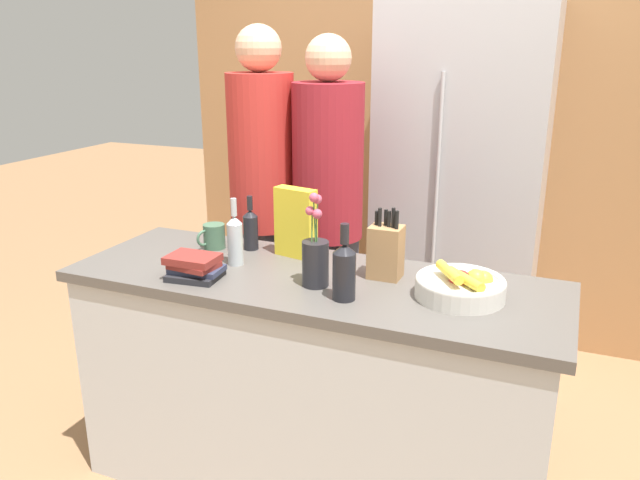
{
  "coord_description": "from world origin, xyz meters",
  "views": [
    {
      "loc": [
        0.86,
        -1.99,
        1.74
      ],
      "look_at": [
        0.0,
        0.08,
        1.03
      ],
      "focal_mm": 35.0,
      "sensor_mm": 36.0,
      "label": 1
    }
  ],
  "objects_px": {
    "cereal_box": "(296,223)",
    "bottle_wine": "(251,228)",
    "knife_block": "(386,251)",
    "flower_vase": "(315,258)",
    "fruit_bowl": "(461,286)",
    "person_at_sink": "(263,194)",
    "person_in_blue": "(328,205)",
    "bottle_vinegar": "(235,239)",
    "book_stack": "(195,267)",
    "refrigerator": "(460,190)",
    "bottle_oil": "(344,270)",
    "coffee_mug": "(214,236)"
  },
  "relations": [
    {
      "from": "person_at_sink",
      "to": "person_in_blue",
      "type": "distance_m",
      "value": 0.33
    },
    {
      "from": "person_in_blue",
      "to": "refrigerator",
      "type": "bearing_deg",
      "value": 56.52
    },
    {
      "from": "fruit_bowl",
      "to": "flower_vase",
      "type": "bearing_deg",
      "value": -170.4
    },
    {
      "from": "person_at_sink",
      "to": "person_in_blue",
      "type": "bearing_deg",
      "value": 33.43
    },
    {
      "from": "fruit_bowl",
      "to": "flower_vase",
      "type": "xyz_separation_m",
      "value": [
        -0.5,
        -0.08,
        0.06
      ]
    },
    {
      "from": "coffee_mug",
      "to": "bottle_oil",
      "type": "xyz_separation_m",
      "value": [
        0.7,
        -0.3,
        0.05
      ]
    },
    {
      "from": "person_in_blue",
      "to": "fruit_bowl",
      "type": "bearing_deg",
      "value": -38.91
    },
    {
      "from": "book_stack",
      "to": "person_in_blue",
      "type": "relative_size",
      "value": 0.11
    },
    {
      "from": "flower_vase",
      "to": "cereal_box",
      "type": "relative_size",
      "value": 1.21
    },
    {
      "from": "book_stack",
      "to": "bottle_wine",
      "type": "height_order",
      "value": "bottle_wine"
    },
    {
      "from": "bottle_wine",
      "to": "book_stack",
      "type": "bearing_deg",
      "value": -94.27
    },
    {
      "from": "fruit_bowl",
      "to": "cereal_box",
      "type": "height_order",
      "value": "cereal_box"
    },
    {
      "from": "flower_vase",
      "to": "bottle_vinegar",
      "type": "height_order",
      "value": "flower_vase"
    },
    {
      "from": "refrigerator",
      "to": "person_in_blue",
      "type": "bearing_deg",
      "value": -125.06
    },
    {
      "from": "knife_block",
      "to": "coffee_mug",
      "type": "bearing_deg",
      "value": 176.27
    },
    {
      "from": "cereal_box",
      "to": "bottle_oil",
      "type": "bearing_deg",
      "value": -45.46
    },
    {
      "from": "bottle_oil",
      "to": "bottle_vinegar",
      "type": "height_order",
      "value": "same"
    },
    {
      "from": "fruit_bowl",
      "to": "flower_vase",
      "type": "height_order",
      "value": "flower_vase"
    },
    {
      "from": "refrigerator",
      "to": "person_at_sink",
      "type": "height_order",
      "value": "refrigerator"
    },
    {
      "from": "fruit_bowl",
      "to": "bottle_vinegar",
      "type": "xyz_separation_m",
      "value": [
        -0.88,
        0.0,
        0.06
      ]
    },
    {
      "from": "knife_block",
      "to": "person_in_blue",
      "type": "relative_size",
      "value": 0.15
    },
    {
      "from": "coffee_mug",
      "to": "person_in_blue",
      "type": "xyz_separation_m",
      "value": [
        0.32,
        0.5,
        0.05
      ]
    },
    {
      "from": "fruit_bowl",
      "to": "coffee_mug",
      "type": "xyz_separation_m",
      "value": [
        -1.06,
        0.14,
        0.01
      ]
    },
    {
      "from": "refrigerator",
      "to": "cereal_box",
      "type": "relative_size",
      "value": 6.89
    },
    {
      "from": "cereal_box",
      "to": "coffee_mug",
      "type": "bearing_deg",
      "value": -173.95
    },
    {
      "from": "book_stack",
      "to": "bottle_wine",
      "type": "xyz_separation_m",
      "value": [
        0.03,
        0.38,
        0.05
      ]
    },
    {
      "from": "fruit_bowl",
      "to": "coffee_mug",
      "type": "height_order",
      "value": "fruit_bowl"
    },
    {
      "from": "cereal_box",
      "to": "bottle_wine",
      "type": "distance_m",
      "value": 0.22
    },
    {
      "from": "cereal_box",
      "to": "fruit_bowl",
      "type": "bearing_deg",
      "value": -14.27
    },
    {
      "from": "bottle_vinegar",
      "to": "bottle_wine",
      "type": "bearing_deg",
      "value": 100.44
    },
    {
      "from": "coffee_mug",
      "to": "bottle_vinegar",
      "type": "distance_m",
      "value": 0.24
    },
    {
      "from": "person_at_sink",
      "to": "person_in_blue",
      "type": "relative_size",
      "value": 1.02
    },
    {
      "from": "bottle_oil",
      "to": "bottle_vinegar",
      "type": "relative_size",
      "value": 1.0
    },
    {
      "from": "refrigerator",
      "to": "flower_vase",
      "type": "distance_m",
      "value": 1.45
    },
    {
      "from": "flower_vase",
      "to": "bottle_vinegar",
      "type": "xyz_separation_m",
      "value": [
        -0.38,
        0.09,
        0.0
      ]
    },
    {
      "from": "refrigerator",
      "to": "book_stack",
      "type": "xyz_separation_m",
      "value": [
        -0.69,
        -1.53,
        -0.02
      ]
    },
    {
      "from": "knife_block",
      "to": "flower_vase",
      "type": "height_order",
      "value": "flower_vase"
    },
    {
      "from": "book_stack",
      "to": "bottle_oil",
      "type": "height_order",
      "value": "bottle_oil"
    },
    {
      "from": "book_stack",
      "to": "bottle_oil",
      "type": "relative_size",
      "value": 0.76
    },
    {
      "from": "knife_block",
      "to": "flower_vase",
      "type": "distance_m",
      "value": 0.27
    },
    {
      "from": "fruit_bowl",
      "to": "person_at_sink",
      "type": "relative_size",
      "value": 0.17
    },
    {
      "from": "cereal_box",
      "to": "knife_block",
      "type": "bearing_deg",
      "value": -12.38
    },
    {
      "from": "flower_vase",
      "to": "cereal_box",
      "type": "distance_m",
      "value": 0.33
    },
    {
      "from": "refrigerator",
      "to": "coffee_mug",
      "type": "bearing_deg",
      "value": -124.04
    },
    {
      "from": "fruit_bowl",
      "to": "cereal_box",
      "type": "distance_m",
      "value": 0.73
    },
    {
      "from": "person_in_blue",
      "to": "book_stack",
      "type": "bearing_deg",
      "value": -101.65
    },
    {
      "from": "book_stack",
      "to": "bottle_oil",
      "type": "bearing_deg",
      "value": 2.77
    },
    {
      "from": "coffee_mug",
      "to": "bottle_wine",
      "type": "height_order",
      "value": "bottle_wine"
    },
    {
      "from": "cereal_box",
      "to": "book_stack",
      "type": "bearing_deg",
      "value": -123.16
    },
    {
      "from": "person_at_sink",
      "to": "person_in_blue",
      "type": "height_order",
      "value": "person_at_sink"
    }
  ]
}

